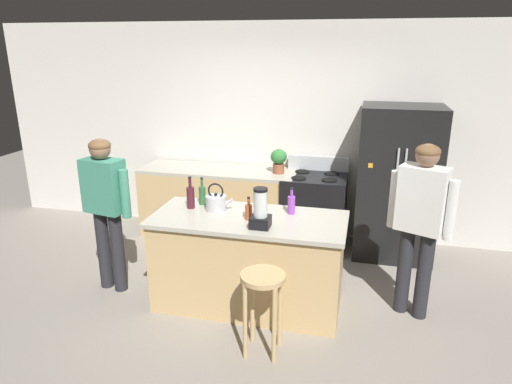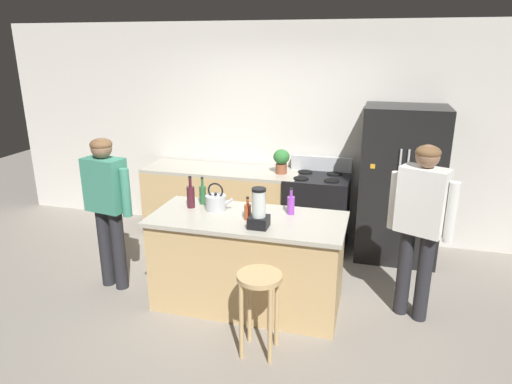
{
  "view_description": "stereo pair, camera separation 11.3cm",
  "coord_description": "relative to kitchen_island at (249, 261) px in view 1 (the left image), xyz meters",
  "views": [
    {
      "loc": [
        1.0,
        -3.81,
        2.43
      ],
      "look_at": [
        0.0,
        0.3,
        1.06
      ],
      "focal_mm": 32.09,
      "sensor_mm": 36.0,
      "label": 1
    },
    {
      "loc": [
        1.11,
        -3.78,
        2.43
      ],
      "look_at": [
        0.0,
        0.3,
        1.06
      ],
      "focal_mm": 32.09,
      "sensor_mm": 36.0,
      "label": 2
    }
  ],
  "objects": [
    {
      "name": "bottle_wine",
      "position": [
        -0.61,
        0.11,
        0.57
      ],
      "size": [
        0.08,
        0.08,
        0.32
      ],
      "color": "#471923",
      "rests_on": "kitchen_island"
    },
    {
      "name": "potted_plant",
      "position": [
        -0.02,
        1.55,
        0.62
      ],
      "size": [
        0.2,
        0.2,
        0.3
      ],
      "color": "brown",
      "rests_on": "back_counter_run"
    },
    {
      "name": "back_wall",
      "position": [
        0.0,
        1.95,
        0.89
      ],
      "size": [
        8.0,
        0.1,
        2.7
      ],
      "primitive_type": "cube",
      "color": "silver",
      "rests_on": "ground_plane"
    },
    {
      "name": "bottle_soda",
      "position": [
        0.37,
        0.19,
        0.54
      ],
      "size": [
        0.07,
        0.07,
        0.26
      ],
      "color": "purple",
      "rests_on": "kitchen_island"
    },
    {
      "name": "person_by_sink_right",
      "position": [
        1.52,
        0.2,
        0.53
      ],
      "size": [
        0.58,
        0.36,
        1.63
      ],
      "color": "#26262B",
      "rests_on": "ground_plane"
    },
    {
      "name": "bottle_cooking_sauce",
      "position": [
        0.02,
        -0.05,
        0.53
      ],
      "size": [
        0.06,
        0.06,
        0.22
      ],
      "color": "#B24C26",
      "rests_on": "kitchen_island"
    },
    {
      "name": "refrigerator",
      "position": [
        1.39,
        1.5,
        0.44
      ],
      "size": [
        0.9,
        0.73,
        1.78
      ],
      "color": "black",
      "rests_on": "ground_plane"
    },
    {
      "name": "tea_kettle",
      "position": [
        -0.35,
        0.12,
        0.53
      ],
      "size": [
        0.28,
        0.2,
        0.27
      ],
      "color": "#B7BABF",
      "rests_on": "kitchen_island"
    },
    {
      "name": "bottle_olive_oil",
      "position": [
        -0.53,
        0.24,
        0.55
      ],
      "size": [
        0.07,
        0.07,
        0.28
      ],
      "color": "#2D6638",
      "rests_on": "kitchen_island"
    },
    {
      "name": "blender_appliance",
      "position": [
        0.16,
        -0.21,
        0.6
      ],
      "size": [
        0.17,
        0.17,
        0.36
      ],
      "color": "black",
      "rests_on": "kitchen_island"
    },
    {
      "name": "bar_stool",
      "position": [
        0.3,
        -0.68,
        0.09
      ],
      "size": [
        0.36,
        0.36,
        0.71
      ],
      "color": "tan",
      "rests_on": "ground_plane"
    },
    {
      "name": "back_counter_run",
      "position": [
        -0.8,
        1.55,
        -0.0
      ],
      "size": [
        2.0,
        0.64,
        0.91
      ],
      "color": "tan",
      "rests_on": "ground_plane"
    },
    {
      "name": "ground_plane",
      "position": [
        0.0,
        0.0,
        -0.46
      ],
      "size": [
        14.0,
        14.0,
        0.0
      ],
      "primitive_type": "plane",
      "color": "gray"
    },
    {
      "name": "kitchen_island",
      "position": [
        0.0,
        0.0,
        0.0
      ],
      "size": [
        1.8,
        0.81,
        0.91
      ],
      "color": "tan",
      "rests_on": "ground_plane"
    },
    {
      "name": "person_by_island_left",
      "position": [
        -1.44,
        -0.03,
        0.5
      ],
      "size": [
        0.6,
        0.29,
        1.58
      ],
      "color": "#26262B",
      "rests_on": "ground_plane"
    },
    {
      "name": "stove_range",
      "position": [
        0.44,
        1.52,
        0.01
      ],
      "size": [
        0.76,
        0.65,
        1.09
      ],
      "color": "black",
      "rests_on": "ground_plane"
    }
  ]
}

